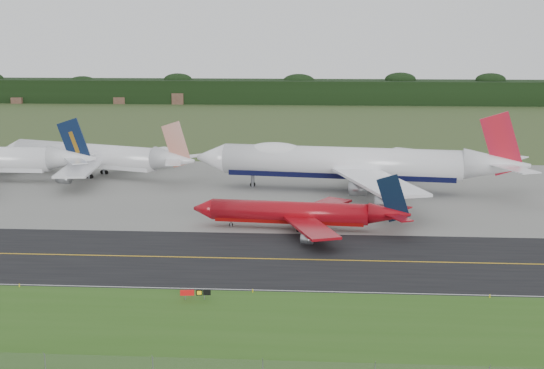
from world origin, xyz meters
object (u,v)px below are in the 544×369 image
(jet_ba_747, at_px, (353,163))
(jet_star_tail, at_px, (95,156))
(taxiway_sign, at_px, (195,293))
(jet_red_737, at_px, (301,213))

(jet_ba_747, xyz_separation_m, jet_star_tail, (-65.68, 14.32, -1.47))
(jet_ba_747, distance_m, taxiway_sign, 79.52)
(jet_red_737, distance_m, jet_star_tail, 74.27)
(jet_star_tail, bearing_deg, taxiway_sign, -65.38)
(taxiway_sign, bearing_deg, jet_red_737, 70.99)
(jet_ba_747, height_order, jet_star_tail, jet_ba_747)
(jet_star_tail, relative_size, taxiway_sign, 13.48)
(jet_red_737, height_order, taxiway_sign, jet_red_737)
(jet_ba_747, bearing_deg, jet_star_tail, 167.70)
(jet_red_737, bearing_deg, jet_ba_747, 73.03)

